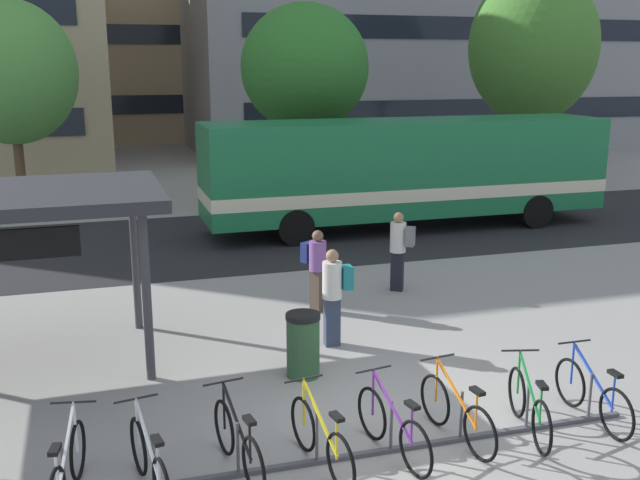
{
  "coord_description": "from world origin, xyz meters",
  "views": [
    {
      "loc": [
        -3.72,
        -8.4,
        4.81
      ],
      "look_at": [
        0.34,
        4.78,
        1.46
      ],
      "focal_mm": 40.98,
      "sensor_mm": 36.0,
      "label": 1
    }
  ],
  "objects_px": {
    "commuter_grey_pack_0": "(399,246)",
    "parked_bicycle_purple_5": "(393,428)",
    "parked_bicycle_yellow_4": "(321,440)",
    "commuter_teal_pack_1": "(334,291)",
    "street_tree_0": "(11,73)",
    "commuter_navy_pack_2": "(316,265)",
    "parked_bicycle_black_3": "(238,444)",
    "parked_bicycle_white_1": "(68,471)",
    "parked_bicycle_blue_8": "(592,396)",
    "street_tree_2": "(533,47)",
    "street_tree_1": "(305,68)",
    "city_bus": "(409,169)",
    "parked_bicycle_green_7": "(529,407)",
    "parked_bicycle_silver_2": "(150,464)",
    "parked_bicycle_orange_6": "(457,414)",
    "trash_bin": "(303,345)"
  },
  "relations": [
    {
      "from": "street_tree_2",
      "to": "parked_bicycle_white_1",
      "type": "bearing_deg",
      "value": -133.5
    },
    {
      "from": "commuter_grey_pack_0",
      "to": "commuter_teal_pack_1",
      "type": "height_order",
      "value": "same"
    },
    {
      "from": "parked_bicycle_yellow_4",
      "to": "parked_bicycle_purple_5",
      "type": "height_order",
      "value": "same"
    },
    {
      "from": "parked_bicycle_white_1",
      "to": "street_tree_0",
      "type": "bearing_deg",
      "value": 17.11
    },
    {
      "from": "parked_bicycle_white_1",
      "to": "street_tree_1",
      "type": "bearing_deg",
      "value": -12.95
    },
    {
      "from": "parked_bicycle_orange_6",
      "to": "trash_bin",
      "type": "xyz_separation_m",
      "value": [
        -1.34,
        2.56,
        0.13
      ]
    },
    {
      "from": "commuter_grey_pack_0",
      "to": "street_tree_0",
      "type": "distance_m",
      "value": 15.24
    },
    {
      "from": "trash_bin",
      "to": "street_tree_0",
      "type": "distance_m",
      "value": 17.15
    },
    {
      "from": "parked_bicycle_purple_5",
      "to": "commuter_grey_pack_0",
      "type": "relative_size",
      "value": 0.99
    },
    {
      "from": "parked_bicycle_yellow_4",
      "to": "parked_bicycle_purple_5",
      "type": "bearing_deg",
      "value": -98.15
    },
    {
      "from": "commuter_grey_pack_0",
      "to": "commuter_teal_pack_1",
      "type": "relative_size",
      "value": 1.0
    },
    {
      "from": "city_bus",
      "to": "street_tree_1",
      "type": "distance_m",
      "value": 6.18
    },
    {
      "from": "commuter_grey_pack_0",
      "to": "parked_bicycle_purple_5",
      "type": "bearing_deg",
      "value": 100.41
    },
    {
      "from": "street_tree_2",
      "to": "commuter_navy_pack_2",
      "type": "bearing_deg",
      "value": -134.89
    },
    {
      "from": "parked_bicycle_black_3",
      "to": "parked_bicycle_green_7",
      "type": "distance_m",
      "value": 3.87
    },
    {
      "from": "parked_bicycle_green_7",
      "to": "parked_bicycle_blue_8",
      "type": "height_order",
      "value": "same"
    },
    {
      "from": "parked_bicycle_green_7",
      "to": "commuter_navy_pack_2",
      "type": "bearing_deg",
      "value": 27.07
    },
    {
      "from": "parked_bicycle_silver_2",
      "to": "parked_bicycle_purple_5",
      "type": "relative_size",
      "value": 1.0
    },
    {
      "from": "street_tree_0",
      "to": "commuter_navy_pack_2",
      "type": "bearing_deg",
      "value": -63.4
    },
    {
      "from": "city_bus",
      "to": "parked_bicycle_blue_8",
      "type": "xyz_separation_m",
      "value": [
        -2.55,
        -11.99,
        -1.39
      ]
    },
    {
      "from": "city_bus",
      "to": "parked_bicycle_black_3",
      "type": "height_order",
      "value": "city_bus"
    },
    {
      "from": "commuter_grey_pack_0",
      "to": "street_tree_0",
      "type": "relative_size",
      "value": 0.25
    },
    {
      "from": "parked_bicycle_orange_6",
      "to": "parked_bicycle_white_1",
      "type": "bearing_deg",
      "value": 82.63
    },
    {
      "from": "parked_bicycle_yellow_4",
      "to": "street_tree_0",
      "type": "distance_m",
      "value": 19.54
    },
    {
      "from": "parked_bicycle_white_1",
      "to": "trash_bin",
      "type": "height_order",
      "value": "trash_bin"
    },
    {
      "from": "commuter_navy_pack_2",
      "to": "street_tree_0",
      "type": "distance_m",
      "value": 14.83
    },
    {
      "from": "street_tree_1",
      "to": "street_tree_2",
      "type": "relative_size",
      "value": 0.81
    },
    {
      "from": "parked_bicycle_blue_8",
      "to": "trash_bin",
      "type": "relative_size",
      "value": 1.67
    },
    {
      "from": "parked_bicycle_yellow_4",
      "to": "street_tree_1",
      "type": "bearing_deg",
      "value": -24.45
    },
    {
      "from": "parked_bicycle_orange_6",
      "to": "street_tree_1",
      "type": "distance_m",
      "value": 17.88
    },
    {
      "from": "city_bus",
      "to": "parked_bicycle_black_3",
      "type": "distance_m",
      "value": 14.05
    },
    {
      "from": "parked_bicycle_black_3",
      "to": "trash_bin",
      "type": "relative_size",
      "value": 1.66
    },
    {
      "from": "parked_bicycle_black_3",
      "to": "parked_bicycle_yellow_4",
      "type": "relative_size",
      "value": 1.0
    },
    {
      "from": "parked_bicycle_white_1",
      "to": "parked_bicycle_blue_8",
      "type": "relative_size",
      "value": 0.99
    },
    {
      "from": "parked_bicycle_silver_2",
      "to": "commuter_grey_pack_0",
      "type": "relative_size",
      "value": 0.99
    },
    {
      "from": "parked_bicycle_black_3",
      "to": "parked_bicycle_silver_2",
      "type": "bearing_deg",
      "value": 89.51
    },
    {
      "from": "parked_bicycle_purple_5",
      "to": "commuter_navy_pack_2",
      "type": "xyz_separation_m",
      "value": [
        0.71,
        5.61,
        0.56
      ]
    },
    {
      "from": "parked_bicycle_yellow_4",
      "to": "street_tree_2",
      "type": "relative_size",
      "value": 0.2
    },
    {
      "from": "parked_bicycle_purple_5",
      "to": "street_tree_2",
      "type": "distance_m",
      "value": 23.76
    },
    {
      "from": "street_tree_0",
      "to": "parked_bicycle_orange_6",
      "type": "bearing_deg",
      "value": -70.01
    },
    {
      "from": "commuter_grey_pack_0",
      "to": "street_tree_1",
      "type": "height_order",
      "value": "street_tree_1"
    },
    {
      "from": "street_tree_0",
      "to": "street_tree_2",
      "type": "bearing_deg",
      "value": 0.65
    },
    {
      "from": "city_bus",
      "to": "parked_bicycle_silver_2",
      "type": "xyz_separation_m",
      "value": [
        -8.47,
        -12.0,
        -1.39
      ]
    },
    {
      "from": "parked_bicycle_orange_6",
      "to": "commuter_navy_pack_2",
      "type": "distance_m",
      "value": 5.53
    },
    {
      "from": "commuter_grey_pack_0",
      "to": "parked_bicycle_white_1",
      "type": "bearing_deg",
      "value": 77.14
    },
    {
      "from": "parked_bicycle_yellow_4",
      "to": "commuter_grey_pack_0",
      "type": "relative_size",
      "value": 0.99
    },
    {
      "from": "street_tree_2",
      "to": "street_tree_0",
      "type": "bearing_deg",
      "value": -179.35
    },
    {
      "from": "parked_bicycle_white_1",
      "to": "parked_bicycle_blue_8",
      "type": "distance_m",
      "value": 6.81
    },
    {
      "from": "commuter_teal_pack_1",
      "to": "street_tree_2",
      "type": "bearing_deg",
      "value": -128.54
    },
    {
      "from": "commuter_teal_pack_1",
      "to": "street_tree_2",
      "type": "relative_size",
      "value": 0.2
    }
  ]
}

